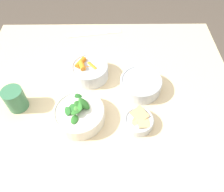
# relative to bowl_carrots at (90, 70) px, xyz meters

# --- Properties ---
(ground_plane) EXTENTS (10.00, 10.00, 0.00)m
(ground_plane) POSITION_rel_bowl_carrots_xyz_m (0.06, -0.15, -0.80)
(ground_plane) COLOR #4C4238
(dining_table) EXTENTS (1.13, 1.08, 0.77)m
(dining_table) POSITION_rel_bowl_carrots_xyz_m (0.06, -0.15, -0.14)
(dining_table) COLOR beige
(dining_table) RESTS_ON ground_plane
(bowl_carrots) EXTENTS (0.16, 0.16, 0.08)m
(bowl_carrots) POSITION_rel_bowl_carrots_xyz_m (0.00, 0.00, 0.00)
(bowl_carrots) COLOR silver
(bowl_carrots) RESTS_ON dining_table
(bowl_greens) EXTENTS (0.19, 0.19, 0.09)m
(bowl_greens) POSITION_rel_bowl_carrots_xyz_m (-0.03, -0.22, -0.00)
(bowl_greens) COLOR silver
(bowl_greens) RESTS_ON dining_table
(bowl_beans_hotdog) EXTENTS (0.17, 0.17, 0.06)m
(bowl_beans_hotdog) POSITION_rel_bowl_carrots_xyz_m (0.22, -0.08, -0.01)
(bowl_beans_hotdog) COLOR silver
(bowl_beans_hotdog) RESTS_ON dining_table
(bowl_cookies) EXTENTS (0.11, 0.11, 0.05)m
(bowl_cookies) POSITION_rel_bowl_carrots_xyz_m (0.19, -0.25, -0.01)
(bowl_cookies) COLOR silver
(bowl_cookies) RESTS_ON dining_table
(ruler) EXTENTS (0.29, 0.07, 0.00)m
(ruler) POSITION_rel_bowl_carrots_xyz_m (0.01, 0.31, -0.03)
(ruler) COLOR #EFB7C6
(ruler) RESTS_ON dining_table
(cup) EXTENTS (0.08, 0.08, 0.09)m
(cup) POSITION_rel_bowl_carrots_xyz_m (-0.28, -0.16, 0.01)
(cup) COLOR #336B47
(cup) RESTS_ON dining_table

